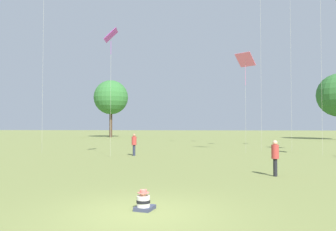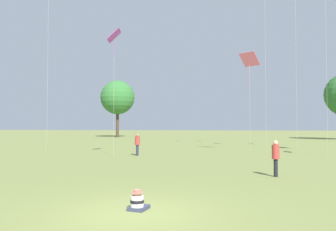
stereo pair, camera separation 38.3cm
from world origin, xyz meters
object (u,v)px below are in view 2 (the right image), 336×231
(seated_toddler, at_px, (138,202))
(person_standing_3, at_px, (137,143))
(kite_2, at_px, (249,61))
(distant_tree_1, at_px, (118,98))
(person_standing_1, at_px, (276,155))
(kite_0, at_px, (114,38))

(seated_toddler, relative_size, person_standing_3, 0.39)
(person_standing_3, relative_size, kite_2, 0.20)
(seated_toddler, xyz_separation_m, distant_tree_1, (-15.90, 53.13, 7.46))
(person_standing_1, bearing_deg, seated_toddler, 174.77)
(distant_tree_1, bearing_deg, kite_0, -74.25)
(seated_toddler, height_order, kite_0, kite_0)
(person_standing_3, distance_m, kite_2, 11.49)
(person_standing_3, distance_m, kite_0, 7.70)
(person_standing_1, xyz_separation_m, person_standing_3, (-8.12, 9.01, 0.02))
(person_standing_3, height_order, kite_2, kite_2)
(kite_2, bearing_deg, person_standing_3, 106.51)
(seated_toddler, bearing_deg, kite_2, 89.19)
(person_standing_1, height_order, distant_tree_1, distant_tree_1)
(seated_toddler, bearing_deg, distant_tree_1, 120.93)
(kite_2, xyz_separation_m, distant_tree_1, (-21.04, 34.06, 0.09))
(seated_toddler, distance_m, person_standing_1, 7.83)
(person_standing_1, bearing_deg, kite_2, 29.74)
(seated_toddler, xyz_separation_m, kite_0, (-4.81, 13.82, 8.19))
(person_standing_1, xyz_separation_m, distant_tree_1, (-20.59, 46.90, 6.74))
(seated_toddler, relative_size, person_standing_1, 0.40)
(person_standing_1, distance_m, kite_0, 14.27)
(person_standing_3, bearing_deg, kite_0, -132.83)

